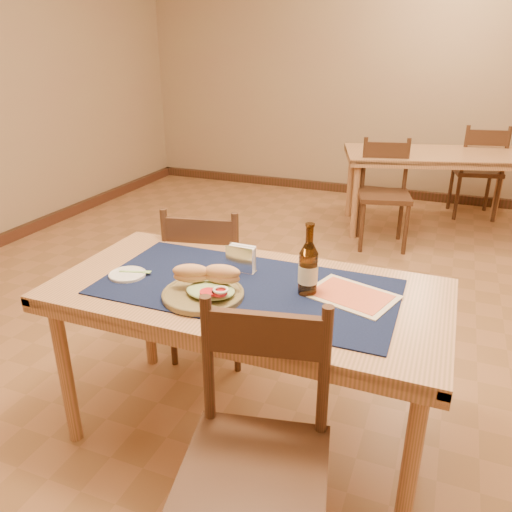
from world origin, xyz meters
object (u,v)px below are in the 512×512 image
at_px(main_table, 247,305).
at_px(beer_bottle, 308,268).
at_px(sandwich_plate, 206,289).
at_px(chair_main_near, 257,456).
at_px(back_table, 435,161).
at_px(napkin_holder, 241,259).
at_px(chair_main_far, 209,280).

height_order(main_table, beer_bottle, beer_bottle).
distance_m(main_table, sandwich_plate, 0.22).
bearing_deg(chair_main_near, sandwich_plate, 131.10).
bearing_deg(main_table, sandwich_plate, -129.29).
height_order(main_table, chair_main_near, chair_main_near).
bearing_deg(back_table, napkin_holder, -101.60).
bearing_deg(sandwich_plate, back_table, 78.75).
relative_size(back_table, chair_main_near, 1.89).
distance_m(back_table, sandwich_plate, 3.45).
relative_size(back_table, napkin_holder, 13.28).
relative_size(back_table, sandwich_plate, 5.59).
height_order(back_table, chair_main_far, chair_main_far).
relative_size(main_table, chair_main_far, 1.75).
bearing_deg(napkin_holder, chair_main_far, 132.48).
bearing_deg(chair_main_far, beer_bottle, -35.61).
height_order(main_table, chair_main_far, chair_main_far).
bearing_deg(beer_bottle, napkin_holder, 163.23).
bearing_deg(beer_bottle, sandwich_plate, -154.39).
bearing_deg(back_table, main_table, -99.76).
bearing_deg(beer_bottle, back_table, 84.43).
height_order(back_table, sandwich_plate, sandwich_plate).
distance_m(back_table, napkin_holder, 3.18).
height_order(main_table, sandwich_plate, sandwich_plate).
xyz_separation_m(main_table, chair_main_far, (-0.44, 0.52, -0.19)).
relative_size(chair_main_far, napkin_holder, 6.78).
height_order(chair_main_far, napkin_holder, chair_main_far).
distance_m(chair_main_far, chair_main_near, 1.32).
xyz_separation_m(back_table, chair_main_near, (-0.28, -3.83, -0.17)).
relative_size(main_table, napkin_holder, 11.85).
bearing_deg(back_table, beer_bottle, -95.57).
bearing_deg(chair_main_far, chair_main_near, -57.21).
distance_m(chair_main_near, sandwich_plate, 0.66).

